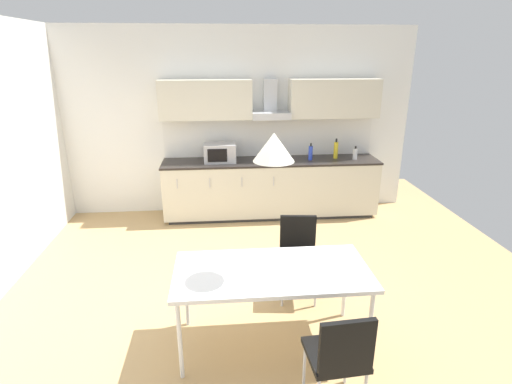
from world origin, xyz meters
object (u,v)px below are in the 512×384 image
bottle_blue (311,153)px  pendant_lamp (274,147)px  microwave (220,153)px  bottle_white (355,154)px  chair_near_right (340,353)px  chair_far_right (298,249)px  bottle_yellow (336,150)px  dining_table (272,274)px

bottle_blue → pendant_lamp: (-0.98, -2.99, 0.80)m
microwave → bottle_white: 2.10m
bottle_white → chair_near_right: (-1.31, -3.73, -0.46)m
microwave → chair_far_right: 2.43m
chair_far_right → microwave: bearing=109.5°
pendant_lamp → chair_far_right: bearing=63.8°
bottle_yellow → microwave: bearing=-178.6°
bottle_blue → chair_near_right: bearing=-99.1°
bottle_yellow → dining_table: 3.38m
microwave → bottle_blue: 1.40m
chair_near_right → pendant_lamp: bearing=116.0°
microwave → pendant_lamp: size_ratio=1.50×
microwave → bottle_yellow: bottle_yellow is taller
microwave → chair_near_right: (0.79, -3.79, -0.51)m
bottle_yellow → dining_table: bottle_yellow is taller
chair_far_right → bottle_blue: bearing=74.8°
bottle_white → chair_far_right: bottle_white is taller
bottle_white → chair_far_right: bearing=-120.8°
dining_table → chair_far_right: (0.38, 0.77, -0.18)m
microwave → bottle_white: (2.10, -0.05, -0.05)m
microwave → chair_far_right: bearing=-70.5°
bottle_yellow → bottle_white: 0.30m
pendant_lamp → chair_near_right: bearing=-64.0°
chair_far_right → bottle_white: bearing=59.2°
bottle_white → chair_far_right: size_ratio=0.24×
dining_table → chair_far_right: 0.88m
bottle_yellow → bottle_blue: bearing=-171.2°
bottle_white → chair_far_right: 2.59m
microwave → chair_far_right: microwave is taller
bottle_blue → chair_far_right: bottle_blue is taller
chair_near_right → microwave: bearing=101.8°
pendant_lamp → dining_table: bearing=90.0°
microwave → pendant_lamp: bearing=-82.2°
microwave → dining_table: (0.41, -3.01, -0.33)m
bottle_white → chair_near_right: 3.98m
microwave → dining_table: microwave is taller
microwave → bottle_white: microwave is taller
chair_near_right → chair_far_right: 1.55m
bottle_blue → dining_table: bottle_blue is taller
bottle_blue → pendant_lamp: 3.25m
dining_table → chair_far_right: bearing=63.8°
chair_near_right → pendant_lamp: pendant_lamp is taller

